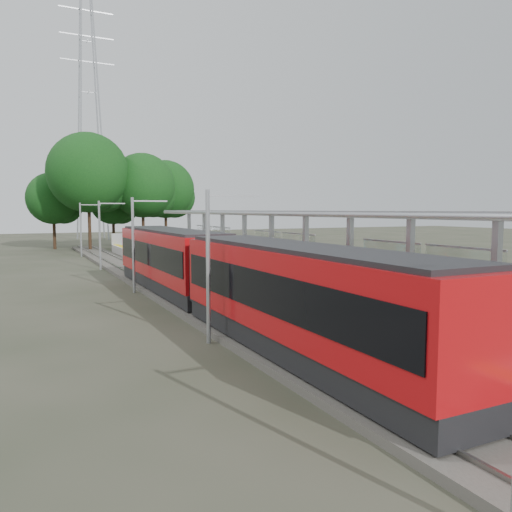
{
  "coord_description": "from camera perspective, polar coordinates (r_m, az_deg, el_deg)",
  "views": [
    {
      "loc": [
        -12.38,
        -9.27,
        4.7
      ],
      "look_at": [
        -1.03,
        13.98,
        2.3
      ],
      "focal_mm": 35.0,
      "sensor_mm": 36.0,
      "label": 1
    }
  ],
  "objects": [
    {
      "name": "bench_mid",
      "position": [
        29.92,
        4.18,
        -0.84
      ],
      "size": [
        0.78,
        1.48,
        0.97
      ],
      "rotation": [
        0.0,
        0.0,
        -0.26
      ],
      "color": "#120F4E",
      "rests_on": "platform"
    },
    {
      "name": "info_pillar_far",
      "position": [
        28.24,
        1.41,
        -0.56
      ],
      "size": [
        0.42,
        0.42,
        1.88
      ],
      "rotation": [
        0.0,
        0.0,
        -0.05
      ],
      "color": "beige",
      "rests_on": "platform"
    },
    {
      "name": "catenary_masts",
      "position": [
        28.99,
        -13.7,
        1.61
      ],
      "size": [
        2.08,
        48.16,
        5.4
      ],
      "color": "#9EA0A5",
      "rests_on": "ground"
    },
    {
      "name": "platform",
      "position": [
        32.06,
        -3.07,
        -2.24
      ],
      "size": [
        6.0,
        50.0,
        1.0
      ],
      "primitive_type": "cube",
      "color": "gray",
      "rests_on": "ground"
    },
    {
      "name": "tree_cluster",
      "position": [
        62.46,
        -15.71,
        7.8
      ],
      "size": [
        20.24,
        13.52,
        13.34
      ],
      "color": "#382316",
      "rests_on": "ground"
    },
    {
      "name": "info_pillar_near",
      "position": [
        23.12,
        10.77,
        -2.15
      ],
      "size": [
        0.38,
        0.38,
        1.71
      ],
      "rotation": [
        0.0,
        0.0,
        0.09
      ],
      "color": "beige",
      "rests_on": "platform"
    },
    {
      "name": "pylon",
      "position": [
        84.28,
        -18.51,
        14.8
      ],
      "size": [
        8.0,
        4.0,
        38.0
      ],
      "primitive_type": null,
      "color": "#9EA0A5",
      "rests_on": "ground"
    },
    {
      "name": "end_fence",
      "position": [
        55.71,
        -13.15,
        1.97
      ],
      "size": [
        6.0,
        0.1,
        1.2
      ],
      "primitive_type": "cube",
      "color": "#9EA0A5",
      "rests_on": "platform"
    },
    {
      "name": "trackbed",
      "position": [
        30.66,
        -10.85,
        -3.39
      ],
      "size": [
        3.0,
        70.0,
        0.24
      ],
      "primitive_type": "cube",
      "color": "#59544C",
      "rests_on": "ground"
    },
    {
      "name": "tactile_strip",
      "position": [
        31.1,
        -7.41,
        -1.56
      ],
      "size": [
        0.6,
        50.0,
        0.02
      ],
      "primitive_type": "cube",
      "color": "yellow",
      "rests_on": "platform"
    },
    {
      "name": "canopy",
      "position": [
        29.05,
        2.77,
        4.31
      ],
      "size": [
        3.27,
        38.0,
        3.66
      ],
      "color": "#9EA0A5",
      "rests_on": "platform"
    },
    {
      "name": "litter_bin",
      "position": [
        24.48,
        7.9,
        -2.3
      ],
      "size": [
        0.53,
        0.53,
        0.97
      ],
      "primitive_type": "cylinder",
      "rotation": [
        0.0,
        0.0,
        -0.13
      ],
      "color": "#9EA0A5",
      "rests_on": "platform"
    },
    {
      "name": "bench_far",
      "position": [
        39.08,
        -3.51,
        0.65
      ],
      "size": [
        0.97,
        1.56,
        1.02
      ],
      "rotation": [
        0.0,
        0.0,
        -0.36
      ],
      "color": "#120F4E",
      "rests_on": "platform"
    },
    {
      "name": "ground",
      "position": [
        16.17,
        26.53,
        -12.17
      ],
      "size": [
        200.0,
        200.0,
        0.0
      ],
      "primitive_type": "plane",
      "color": "#474438",
      "rests_on": "ground"
    },
    {
      "name": "train",
      "position": [
        21.65,
        -4.46,
        -1.74
      ],
      "size": [
        2.74,
        27.6,
        3.62
      ],
      "color": "black",
      "rests_on": "ground"
    }
  ]
}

